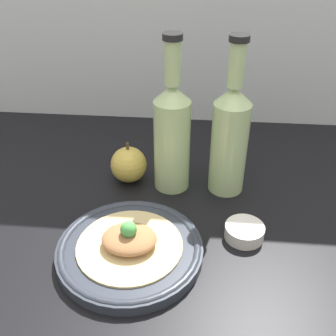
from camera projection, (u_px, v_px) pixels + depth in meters
ground_plane at (181, 254)px, 72.23cm from camera, size 180.00×110.00×4.00cm
plate at (130, 249)px, 68.80cm from camera, size 25.68×25.68×2.39cm
plated_food at (129, 241)px, 67.70cm from camera, size 18.56×18.56×5.35cm
cider_bottle_left at (172, 134)px, 80.27cm from camera, size 7.57×7.57×32.92cm
cider_bottle_right at (230, 136)px, 79.39cm from camera, size 7.57×7.57×32.92cm
apple at (129, 165)px, 86.70cm from camera, size 7.99×7.99×9.52cm
dipping_bowl at (244, 232)px, 72.54cm from camera, size 7.29×7.29×2.58cm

